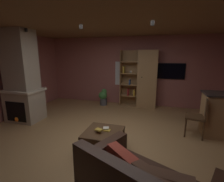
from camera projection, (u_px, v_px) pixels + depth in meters
name	position (u px, v px, depth m)	size (l,w,h in m)	color
floor	(107.00, 143.00, 3.50)	(6.38, 5.97, 0.02)	#A37A4C
wall_back	(131.00, 71.00, 6.06)	(6.50, 0.06, 2.51)	#9E5B56
ceiling	(106.00, 17.00, 2.95)	(6.38, 5.97, 0.02)	brown
window_pane_back	(124.00, 73.00, 6.12)	(0.69, 0.01, 0.89)	white
stone_fireplace	(22.00, 81.00, 4.48)	(0.98, 0.76, 2.51)	tan
bookshelf_cabinet	(145.00, 80.00, 5.72)	(1.28, 0.41, 2.02)	#A87F51
coffee_table	(104.00, 135.00, 3.07)	(0.70, 0.69, 0.44)	#4C331E
table_book_0	(107.00, 130.00, 3.07)	(0.12, 0.09, 0.02)	gold
table_book_1	(106.00, 128.00, 3.11)	(0.11, 0.11, 0.02)	beige
table_book_2	(99.00, 130.00, 2.98)	(0.13, 0.10, 0.03)	gold
dining_chair	(200.00, 115.00, 3.65)	(0.49, 0.49, 0.92)	#4C331E
potted_floor_plant	(103.00, 97.00, 6.07)	(0.31, 0.31, 0.61)	#4C4C51
wall_mounted_tv	(170.00, 71.00, 5.62)	(0.98, 0.06, 0.55)	black
track_light_spot_0	(26.00, 30.00, 3.95)	(0.07, 0.07, 0.09)	black
track_light_spot_1	(81.00, 27.00, 3.52)	(0.07, 0.07, 0.09)	black
track_light_spot_2	(153.00, 23.00, 3.11)	(0.07, 0.07, 0.09)	black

